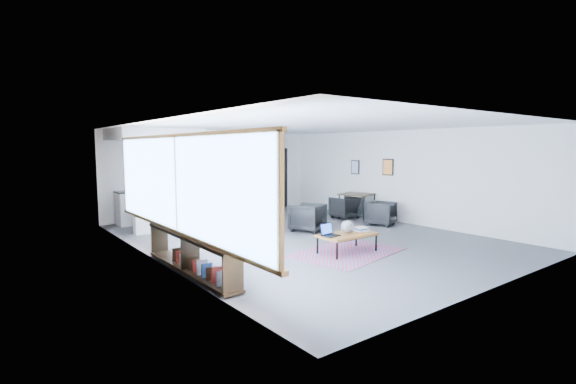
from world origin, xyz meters
TOP-DOWN VIEW (x-y plane):
  - room at (0.00, 0.00)m, footprint 7.02×9.02m
  - window at (-3.46, -0.90)m, footprint 0.10×5.95m
  - console at (-3.30, -1.05)m, footprint 0.35×3.00m
  - kitchenette at (-1.20, 3.71)m, footprint 4.20×1.96m
  - doorway at (2.30, 4.42)m, footprint 1.10×0.12m
  - track_light at (-0.59, 2.20)m, footprint 1.60×0.07m
  - wall_art_lower at (3.47, 0.40)m, footprint 0.03×0.38m
  - wall_art_upper at (3.47, 1.70)m, footprint 0.03×0.34m
  - kilim_rug at (-0.23, -1.66)m, footprint 2.48×1.94m
  - coffee_table at (-0.23, -1.66)m, footprint 1.20×0.65m
  - laptop at (-0.66, -1.56)m, footprint 0.36×0.30m
  - ceramic_pot at (-0.18, -1.60)m, footprint 0.26×0.26m
  - book_stack at (0.19, -1.63)m, footprint 0.30×0.25m
  - coaster at (-0.11, -1.88)m, footprint 0.11×0.11m
  - armchair_left at (-0.95, 0.93)m, footprint 0.91×0.87m
  - armchair_right at (0.54, 0.52)m, footprint 0.98×0.95m
  - floor_lamp at (-1.08, 1.27)m, footprint 0.54×0.54m
  - dining_table at (2.98, 1.13)m, footprint 1.13×1.13m
  - dining_chair_near at (2.67, -0.06)m, footprint 0.75×0.73m
  - dining_chair_far at (2.69, 1.36)m, footprint 0.60×0.56m
  - microwave at (-0.63, 4.15)m, footprint 0.53×0.35m

SIDE VIEW (x-z plane):
  - kilim_rug at x=-0.23m, z-range 0.00..0.01m
  - dining_chair_near at x=2.67m, z-range 0.00..0.61m
  - dining_chair_far at x=2.69m, z-range 0.00..0.61m
  - console at x=-3.30m, z-range -0.07..0.73m
  - coffee_table at x=-0.23m, z-range 0.17..0.56m
  - armchair_right at x=0.54m, z-range 0.00..0.77m
  - coaster at x=-0.11m, z-range 0.39..0.40m
  - armchair_left at x=-0.95m, z-range 0.00..0.85m
  - book_stack at x=0.19m, z-range 0.39..0.47m
  - laptop at x=-0.66m, z-range 0.34..0.58m
  - ceramic_pot at x=-0.18m, z-range 0.39..0.65m
  - dining_table at x=2.98m, z-range 0.31..1.06m
  - doorway at x=2.30m, z-range 0.00..2.15m
  - microwave at x=-0.63m, z-range 0.93..1.27m
  - room at x=0.00m, z-range -0.01..2.61m
  - floor_lamp at x=-1.08m, z-range 0.57..2.12m
  - kitchenette at x=-1.20m, z-range 0.08..2.68m
  - window at x=-3.46m, z-range 0.63..2.29m
  - wall_art_upper at x=3.47m, z-range 1.28..1.72m
  - wall_art_lower at x=3.47m, z-range 1.31..1.79m
  - track_light at x=-0.59m, z-range 2.45..2.60m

